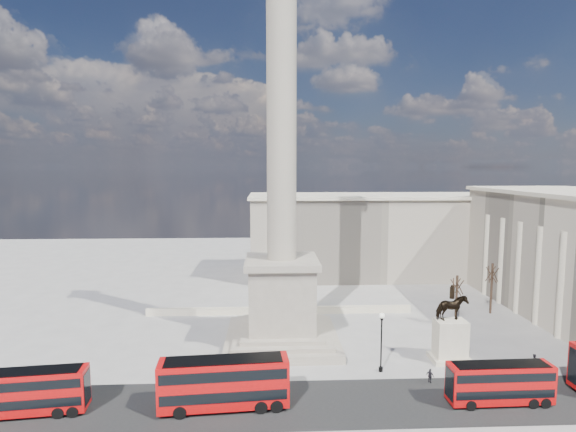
{
  "coord_description": "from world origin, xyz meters",
  "views": [
    {
      "loc": [
        -1.53,
        -49.89,
        22.12
      ],
      "look_at": [
        0.74,
        3.96,
        16.23
      ],
      "focal_mm": 28.0,
      "sensor_mm": 36.0,
      "label": 1
    }
  ],
  "objects_px": {
    "red_bus_b": "(225,383)",
    "victorian_lamp": "(381,337)",
    "equestrian_statue": "(450,334)",
    "pedestrian_standing": "(534,361)",
    "pedestrian_walking": "(513,374)",
    "pedestrian_crossing": "(430,376)",
    "nelsons_column": "(282,242)",
    "red_bus_a": "(28,392)",
    "red_bus_c": "(500,383)"
  },
  "relations": [
    {
      "from": "pedestrian_standing",
      "to": "red_bus_a",
      "type": "bearing_deg",
      "value": 9.02
    },
    {
      "from": "red_bus_a",
      "to": "victorian_lamp",
      "type": "height_order",
      "value": "victorian_lamp"
    },
    {
      "from": "equestrian_statue",
      "to": "pedestrian_crossing",
      "type": "xyz_separation_m",
      "value": [
        -4.16,
        -5.2,
        -2.37
      ]
    },
    {
      "from": "red_bus_c",
      "to": "pedestrian_standing",
      "type": "relative_size",
      "value": 5.78
    },
    {
      "from": "red_bus_a",
      "to": "equestrian_statue",
      "type": "bearing_deg",
      "value": 6.4
    },
    {
      "from": "equestrian_statue",
      "to": "pedestrian_walking",
      "type": "relative_size",
      "value": 5.59
    },
    {
      "from": "nelsons_column",
      "to": "red_bus_c",
      "type": "height_order",
      "value": "nelsons_column"
    },
    {
      "from": "victorian_lamp",
      "to": "red_bus_c",
      "type": "bearing_deg",
      "value": -36.66
    },
    {
      "from": "red_bus_b",
      "to": "nelsons_column",
      "type": "bearing_deg",
      "value": 65.51
    },
    {
      "from": "red_bus_c",
      "to": "pedestrian_crossing",
      "type": "xyz_separation_m",
      "value": [
        -5.08,
        4.29,
        -1.3
      ]
    },
    {
      "from": "nelsons_column",
      "to": "victorian_lamp",
      "type": "distance_m",
      "value": 16.38
    },
    {
      "from": "equestrian_statue",
      "to": "red_bus_c",
      "type": "bearing_deg",
      "value": -84.49
    },
    {
      "from": "equestrian_statue",
      "to": "pedestrian_walking",
      "type": "height_order",
      "value": "equestrian_statue"
    },
    {
      "from": "red_bus_a",
      "to": "pedestrian_standing",
      "type": "distance_m",
      "value": 51.18
    },
    {
      "from": "red_bus_a",
      "to": "red_bus_b",
      "type": "xyz_separation_m",
      "value": [
        17.5,
        0.26,
        0.34
      ]
    },
    {
      "from": "equestrian_statue",
      "to": "pedestrian_standing",
      "type": "bearing_deg",
      "value": -16.13
    },
    {
      "from": "red_bus_c",
      "to": "equestrian_statue",
      "type": "bearing_deg",
      "value": 94.58
    },
    {
      "from": "nelsons_column",
      "to": "pedestrian_walking",
      "type": "bearing_deg",
      "value": -25.93
    },
    {
      "from": "equestrian_statue",
      "to": "pedestrian_standing",
      "type": "relative_size",
      "value": 5.32
    },
    {
      "from": "red_bus_b",
      "to": "pedestrian_walking",
      "type": "xyz_separation_m",
      "value": [
        29.3,
        4.08,
        -1.7
      ]
    },
    {
      "from": "red_bus_b",
      "to": "red_bus_c",
      "type": "bearing_deg",
      "value": -5.04
    },
    {
      "from": "red_bus_a",
      "to": "pedestrian_crossing",
      "type": "bearing_deg",
      "value": 0.17
    },
    {
      "from": "victorian_lamp",
      "to": "pedestrian_standing",
      "type": "height_order",
      "value": "victorian_lamp"
    },
    {
      "from": "red_bus_b",
      "to": "pedestrian_standing",
      "type": "xyz_separation_m",
      "value": [
        33.17,
        6.85,
        -1.66
      ]
    },
    {
      "from": "red_bus_b",
      "to": "red_bus_a",
      "type": "bearing_deg",
      "value": 176.28
    },
    {
      "from": "nelsons_column",
      "to": "red_bus_c",
      "type": "distance_m",
      "value": 27.71
    },
    {
      "from": "equestrian_statue",
      "to": "pedestrian_walking",
      "type": "xyz_separation_m",
      "value": [
        4.56,
        -5.2,
        -2.33
      ]
    },
    {
      "from": "victorian_lamp",
      "to": "nelsons_column",
      "type": "bearing_deg",
      "value": 140.33
    },
    {
      "from": "red_bus_c",
      "to": "pedestrian_crossing",
      "type": "distance_m",
      "value": 6.77
    },
    {
      "from": "nelsons_column",
      "to": "pedestrian_standing",
      "type": "bearing_deg",
      "value": -17.6
    },
    {
      "from": "red_bus_b",
      "to": "victorian_lamp",
      "type": "height_order",
      "value": "victorian_lamp"
    },
    {
      "from": "pedestrian_walking",
      "to": "pedestrian_standing",
      "type": "distance_m",
      "value": 4.76
    },
    {
      "from": "red_bus_a",
      "to": "equestrian_statue",
      "type": "relative_size",
      "value": 1.16
    },
    {
      "from": "nelsons_column",
      "to": "victorian_lamp",
      "type": "bearing_deg",
      "value": -39.67
    },
    {
      "from": "red_bus_b",
      "to": "victorian_lamp",
      "type": "distance_m",
      "value": 17.6
    },
    {
      "from": "nelsons_column",
      "to": "pedestrian_crossing",
      "type": "relative_size",
      "value": 32.88
    },
    {
      "from": "red_bus_b",
      "to": "equestrian_statue",
      "type": "xyz_separation_m",
      "value": [
        24.75,
        9.28,
        0.63
      ]
    },
    {
      "from": "pedestrian_walking",
      "to": "red_bus_c",
      "type": "bearing_deg",
      "value": -156.22
    },
    {
      "from": "red_bus_a",
      "to": "pedestrian_standing",
      "type": "bearing_deg",
      "value": 1.65
    },
    {
      "from": "victorian_lamp",
      "to": "pedestrian_walking",
      "type": "distance_m",
      "value": 13.79
    },
    {
      "from": "red_bus_a",
      "to": "pedestrian_walking",
      "type": "height_order",
      "value": "red_bus_a"
    },
    {
      "from": "victorian_lamp",
      "to": "equestrian_statue",
      "type": "distance_m",
      "value": 8.96
    },
    {
      "from": "equestrian_statue",
      "to": "pedestrian_crossing",
      "type": "distance_m",
      "value": 7.07
    },
    {
      "from": "nelsons_column",
      "to": "pedestrian_standing",
      "type": "xyz_separation_m",
      "value": [
        27.52,
        -8.73,
        -12.08
      ]
    },
    {
      "from": "nelsons_column",
      "to": "pedestrian_crossing",
      "type": "distance_m",
      "value": 22.43
    },
    {
      "from": "pedestrian_crossing",
      "to": "equestrian_statue",
      "type": "bearing_deg",
      "value": -80.46
    },
    {
      "from": "nelsons_column",
      "to": "pedestrian_walking",
      "type": "relative_size",
      "value": 31.24
    },
    {
      "from": "red_bus_c",
      "to": "victorian_lamp",
      "type": "distance_m",
      "value": 11.99
    },
    {
      "from": "nelsons_column",
      "to": "equestrian_statue",
      "type": "distance_m",
      "value": 22.36
    },
    {
      "from": "nelsons_column",
      "to": "red_bus_b",
      "type": "relative_size",
      "value": 4.18
    }
  ]
}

